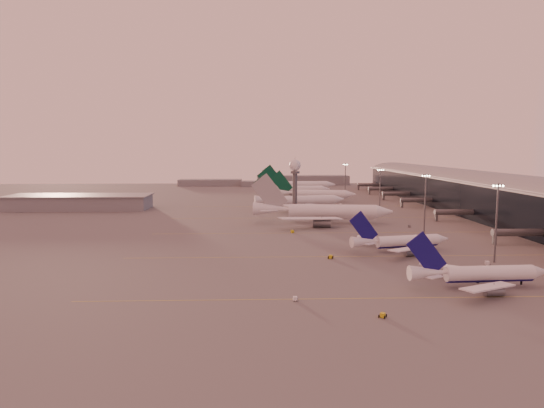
{
  "coord_description": "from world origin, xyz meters",
  "views": [
    {
      "loc": [
        -17.01,
        -146.29,
        35.57
      ],
      "look_at": [
        -9.36,
        71.1,
        10.57
      ],
      "focal_mm": 32.0,
      "sensor_mm": 36.0,
      "label": 1
    }
  ],
  "objects": [
    {
      "name": "gsv_truck_d",
      "position": [
        -17.65,
        116.58,
        0.98
      ],
      "size": [
        2.99,
        5.05,
        1.92
      ],
      "color": "slate",
      "rests_on": "ground"
    },
    {
      "name": "taxiway_markings",
      "position": [
        30.0,
        56.0,
        0.01
      ],
      "size": [
        180.0,
        185.25,
        0.02
      ],
      "color": "gold",
      "rests_on": "ground"
    },
    {
      "name": "hangar",
      "position": [
        -120.0,
        140.0,
        4.32
      ],
      "size": [
        82.0,
        27.0,
        8.5
      ],
      "color": "slate",
      "rests_on": "ground"
    },
    {
      "name": "widebody_white",
      "position": [
        15.44,
        82.32,
        4.12
      ],
      "size": [
        67.43,
        53.74,
        23.76
      ],
      "color": "white",
      "rests_on": "ground"
    },
    {
      "name": "narrowbody_near",
      "position": [
        40.38,
        -27.18,
        3.02
      ],
      "size": [
        38.24,
        30.49,
        14.93
      ],
      "color": "white",
      "rests_on": "ground"
    },
    {
      "name": "gsv_truck_c",
      "position": [
        -0.87,
        55.71,
        1.22
      ],
      "size": [
        6.14,
        4.91,
        2.39
      ],
      "color": "gold",
      "rests_on": "ground"
    },
    {
      "name": "gsv_catering_b",
      "position": [
        52.95,
        67.86,
        2.28
      ],
      "size": [
        5.98,
        3.66,
        4.57
      ],
      "color": "slate",
      "rests_on": "ground"
    },
    {
      "name": "gsv_tug_near",
      "position": [
        9.85,
        -48.27,
        0.49
      ],
      "size": [
        3.45,
        3.87,
        0.95
      ],
      "color": "gold",
      "rests_on": "ground"
    },
    {
      "name": "greentail_b",
      "position": [
        22.48,
        176.98,
        3.7
      ],
      "size": [
        57.08,
        45.68,
        20.92
      ],
      "color": "white",
      "rests_on": "ground"
    },
    {
      "name": "mast_c",
      "position": [
        50.0,
        110.0,
        13.74
      ],
      "size": [
        3.6,
        0.56,
        25.0
      ],
      "color": "#4F5156",
      "rests_on": "ground"
    },
    {
      "name": "gsv_truck_a",
      "position": [
        -7.27,
        -36.39,
        1.09
      ],
      "size": [
        5.3,
        2.06,
        2.14
      ],
      "color": "white",
      "rests_on": "ground"
    },
    {
      "name": "narrowbody_mid",
      "position": [
        33.33,
        16.88,
        2.99
      ],
      "size": [
        37.34,
        29.49,
        14.77
      ],
      "color": "white",
      "rests_on": "ground"
    },
    {
      "name": "gsv_tug_far",
      "position": [
        6.62,
        106.73,
        0.57
      ],
      "size": [
        3.3,
        4.38,
        1.11
      ],
      "color": "white",
      "rests_on": "ground"
    },
    {
      "name": "distant_horizon",
      "position": [
        2.62,
        325.14,
        3.89
      ],
      "size": [
        165.0,
        37.5,
        9.0
      ],
      "color": "slate",
      "rests_on": "ground"
    },
    {
      "name": "greentail_a",
      "position": [
        10.01,
        139.04,
        3.59
      ],
      "size": [
        55.58,
        44.52,
        20.32
      ],
      "color": "white",
      "rests_on": "ground"
    },
    {
      "name": "mast_b",
      "position": [
        55.0,
        55.0,
        13.74
      ],
      "size": [
        3.6,
        0.56,
        25.0
      ],
      "color": "#4F5156",
      "rests_on": "ground"
    },
    {
      "name": "radar_tower",
      "position": [
        5.0,
        120.0,
        20.95
      ],
      "size": [
        6.4,
        6.4,
        31.1
      ],
      "color": "#4F5156",
      "rests_on": "ground"
    },
    {
      "name": "gsv_truck_b",
      "position": [
        40.12,
        32.26,
        1.14
      ],
      "size": [
        5.74,
        2.68,
        2.23
      ],
      "color": "white",
      "rests_on": "ground"
    },
    {
      "name": "gsv_catering_a",
      "position": [
        54.39,
        -3.28,
        2.31
      ],
      "size": [
        5.93,
        3.31,
        4.62
      ],
      "color": "white",
      "rests_on": "ground"
    },
    {
      "name": "gsv_tug_hangar",
      "position": [
        36.52,
        153.31,
        0.58
      ],
      "size": [
        4.43,
        3.37,
        1.12
      ],
      "color": "white",
      "rests_on": "ground"
    },
    {
      "name": "ground",
      "position": [
        0.0,
        0.0,
        0.0
      ],
      "size": [
        700.0,
        700.0,
        0.0
      ],
      "primitive_type": "plane",
      "color": "#5A5858",
      "rests_on": "ground"
    },
    {
      "name": "mast_a",
      "position": [
        58.0,
        0.0,
        13.74
      ],
      "size": [
        3.6,
        0.56,
        25.0
      ],
      "color": "#4F5156",
      "rests_on": "ground"
    },
    {
      "name": "terminal",
      "position": [
        107.88,
        110.09,
        10.52
      ],
      "size": [
        57.0,
        362.0,
        23.04
      ],
      "color": "black",
      "rests_on": "ground"
    },
    {
      "name": "greentail_d",
      "position": [
        20.3,
        255.06,
        3.94
      ],
      "size": [
        61.47,
        49.64,
        22.33
      ],
      "color": "white",
      "rests_on": "ground"
    },
    {
      "name": "gsv_tug_mid",
      "position": [
        7.43,
        7.0,
        0.55
      ],
      "size": [
        4.24,
        3.2,
        1.08
      ],
      "color": "gold",
      "rests_on": "ground"
    },
    {
      "name": "greentail_c",
      "position": [
        12.74,
        217.4,
        3.54
      ],
      "size": [
        55.2,
        44.61,
        20.06
      ],
      "color": "white",
      "rests_on": "ground"
    },
    {
      "name": "mast_d",
      "position": [
        48.0,
        200.0,
        13.74
      ],
      "size": [
        3.6,
        0.56,
        25.0
      ],
      "color": "#4F5156",
      "rests_on": "ground"
    }
  ]
}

